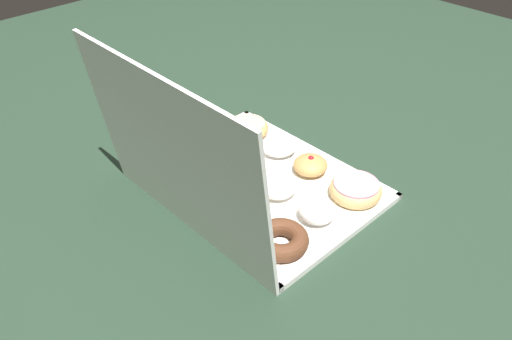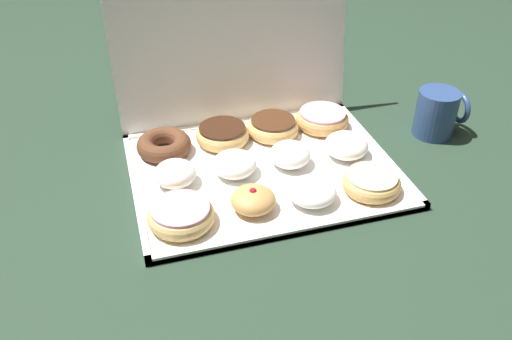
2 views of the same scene
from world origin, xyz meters
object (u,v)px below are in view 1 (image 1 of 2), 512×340
at_px(donut_box, 260,184).
at_px(pink_frosted_donut_0, 356,189).
at_px(chocolate_frosted_donut_10, 204,186).
at_px(powdered_filled_donut_5, 279,185).
at_px(powdered_filled_donut_6, 244,163).
at_px(powdered_filled_donut_7, 210,143).
at_px(chocolate_frosted_donut_9, 237,210).
at_px(chocolate_cake_ring_donut_8, 281,240).
at_px(jelly_filled_donut_1, 310,165).
at_px(pink_frosted_donut_11, 172,165).
at_px(powdered_filled_donut_2, 279,145).
at_px(glazed_ring_donut_3, 247,128).
at_px(coffee_mug, 144,108).
at_px(powdered_filled_donut_4, 318,210).

xyz_separation_m(donut_box, pink_frosted_donut_0, (-0.19, -0.12, 0.02)).
height_order(donut_box, pink_frosted_donut_0, pink_frosted_donut_0).
bearing_deg(donut_box, pink_frosted_donut_0, -147.04).
bearing_deg(chocolate_frosted_donut_10, pink_frosted_donut_0, -135.59).
bearing_deg(powdered_filled_donut_5, powdered_filled_donut_6, 0.46).
height_order(powdered_filled_donut_7, chocolate_frosted_donut_9, powdered_filled_donut_7).
xyz_separation_m(powdered_filled_donut_6, chocolate_cake_ring_donut_8, (-0.24, 0.12, -0.01)).
xyz_separation_m(jelly_filled_donut_1, powdered_filled_donut_5, (-0.00, 0.11, 0.00)).
height_order(pink_frosted_donut_0, pink_frosted_donut_11, pink_frosted_donut_11).
height_order(jelly_filled_donut_1, powdered_filled_donut_7, same).
relative_size(jelly_filled_donut_1, chocolate_frosted_donut_10, 0.73).
height_order(pink_frosted_donut_0, chocolate_frosted_donut_9, same).
xyz_separation_m(powdered_filled_donut_2, glazed_ring_donut_3, (0.12, -0.00, -0.00)).
xyz_separation_m(powdered_filled_donut_2, powdered_filled_donut_7, (0.12, 0.12, 0.00)).
distance_m(pink_frosted_donut_0, chocolate_frosted_donut_10, 0.34).
relative_size(powdered_filled_donut_6, chocolate_frosted_donut_10, 0.73).
bearing_deg(jelly_filled_donut_1, chocolate_frosted_donut_9, 89.96).
bearing_deg(chocolate_frosted_donut_10, pink_frosted_donut_11, 1.14).
height_order(donut_box, powdered_filled_donut_7, powdered_filled_donut_7).
relative_size(pink_frosted_donut_11, coffee_mug, 1.09).
distance_m(jelly_filled_donut_1, powdered_filled_donut_6, 0.16).
xyz_separation_m(donut_box, powdered_filled_donut_4, (-0.18, -0.00, 0.03)).
bearing_deg(pink_frosted_donut_11, coffee_mug, -19.30).
bearing_deg(glazed_ring_donut_3, powdered_filled_donut_4, 160.90).
bearing_deg(pink_frosted_donut_11, powdered_filled_donut_5, -151.74).
bearing_deg(chocolate_frosted_donut_10, jelly_filled_donut_1, -115.70).
bearing_deg(chocolate_frosted_donut_10, powdered_filled_donut_4, -152.54).
height_order(donut_box, powdered_filled_donut_2, powdered_filled_donut_2).
bearing_deg(chocolate_cake_ring_donut_8, powdered_filled_donut_7, -17.92).
xyz_separation_m(powdered_filled_donut_4, powdered_filled_donut_7, (0.36, 0.00, 0.00)).
distance_m(glazed_ring_donut_3, chocolate_frosted_donut_9, 0.34).
xyz_separation_m(donut_box, jelly_filled_donut_1, (-0.05, -0.12, 0.03)).
xyz_separation_m(powdered_filled_donut_2, pink_frosted_donut_11, (0.12, 0.24, -0.00)).
xyz_separation_m(pink_frosted_donut_0, powdered_filled_donut_5, (0.13, 0.12, 0.00)).
distance_m(jelly_filled_donut_1, chocolate_frosted_donut_10, 0.26).
height_order(powdered_filled_donut_7, pink_frosted_donut_11, powdered_filled_donut_7).
bearing_deg(powdered_filled_donut_7, chocolate_frosted_donut_9, 152.50).
xyz_separation_m(chocolate_frosted_donut_9, pink_frosted_donut_11, (0.23, 0.00, 0.00)).
bearing_deg(jelly_filled_donut_1, powdered_filled_donut_5, 92.18).
height_order(powdered_filled_donut_2, powdered_filled_donut_5, powdered_filled_donut_5).
bearing_deg(powdered_filled_donut_4, coffee_mug, 4.05).
bearing_deg(powdered_filled_donut_6, glazed_ring_donut_3, -45.54).
xyz_separation_m(donut_box, chocolate_cake_ring_donut_8, (-0.18, 0.12, 0.02)).
xyz_separation_m(powdered_filled_donut_7, chocolate_cake_ring_donut_8, (-0.36, 0.12, -0.01)).
bearing_deg(donut_box, chocolate_cake_ring_donut_8, 147.34).
relative_size(powdered_filled_donut_4, chocolate_frosted_donut_10, 0.72).
bearing_deg(chocolate_frosted_donut_10, chocolate_frosted_donut_9, 179.13).
bearing_deg(chocolate_frosted_donut_9, jelly_filled_donut_1, -90.04).
xyz_separation_m(pink_frosted_donut_0, pink_frosted_donut_11, (0.36, 0.24, 0.00)).
bearing_deg(coffee_mug, chocolate_frosted_donut_10, 167.15).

